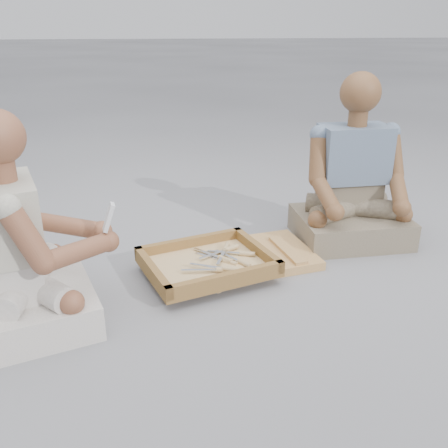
{
  "coord_description": "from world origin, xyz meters",
  "views": [
    {
      "loc": [
        -0.25,
        -1.63,
        1.07
      ],
      "look_at": [
        -0.03,
        0.22,
        0.3
      ],
      "focal_mm": 40.0,
      "sensor_mm": 36.0,
      "label": 1
    }
  ],
  "objects": [
    {
      "name": "ground",
      "position": [
        0.0,
        0.0,
        0.0
      ],
      "size": [
        60.0,
        60.0,
        0.0
      ],
      "primitive_type": "plane",
      "color": "gray",
      "rests_on": "ground"
    },
    {
      "name": "carved_panel",
      "position": [
        0.11,
        0.47,
        0.02
      ],
      "size": [
        0.69,
        0.53,
        0.04
      ],
      "primitive_type": "cube",
      "rotation": [
        0.0,
        0.0,
        0.21
      ],
      "color": "#9E6F3D",
      "rests_on": "ground"
    },
    {
      "name": "tool_tray",
      "position": [
        -0.09,
        0.33,
        0.06
      ],
      "size": [
        0.65,
        0.58,
        0.07
      ],
      "rotation": [
        0.0,
        0.0,
        0.33
      ],
      "color": "brown",
      "rests_on": "carved_panel"
    },
    {
      "name": "chisel_0",
      "position": [
        -0.01,
        0.34,
        0.07
      ],
      "size": [
        0.18,
        0.15,
        0.02
      ],
      "rotation": [
        0.0,
        0.0,
        -0.67
      ],
      "color": "white",
      "rests_on": "tool_tray"
    },
    {
      "name": "chisel_1",
      "position": [
        -0.05,
        0.24,
        0.08
      ],
      "size": [
        0.22,
        0.04,
        0.02
      ],
      "rotation": [
        0.0,
        0.0,
        -0.09
      ],
      "color": "white",
      "rests_on": "tool_tray"
    },
    {
      "name": "chisel_2",
      "position": [
        0.01,
        0.45,
        0.08
      ],
      "size": [
        0.2,
        0.13,
        0.02
      ],
      "rotation": [
        0.0,
        0.0,
        0.54
      ],
      "color": "white",
      "rests_on": "tool_tray"
    },
    {
      "name": "chisel_3",
      "position": [
        0.05,
        0.32,
        0.07
      ],
      "size": [
        0.14,
        0.19,
        0.02
      ],
      "rotation": [
        0.0,
        0.0,
        -0.94
      ],
      "color": "white",
      "rests_on": "tool_tray"
    },
    {
      "name": "chisel_4",
      "position": [
        0.07,
        0.4,
        0.08
      ],
      "size": [
        0.22,
        0.08,
        0.02
      ],
      "rotation": [
        0.0,
        0.0,
        -0.29
      ],
      "color": "white",
      "rests_on": "tool_tray"
    },
    {
      "name": "chisel_5",
      "position": [
        -0.02,
        0.23,
        0.09
      ],
      "size": [
        0.21,
        0.1,
        0.02
      ],
      "rotation": [
        0.0,
        0.0,
        -0.4
      ],
      "color": "white",
      "rests_on": "tool_tray"
    },
    {
      "name": "chisel_6",
      "position": [
        -0.0,
        0.44,
        0.08
      ],
      "size": [
        0.09,
        0.21,
        0.02
      ],
      "rotation": [
        0.0,
        0.0,
        1.25
      ],
      "color": "white",
      "rests_on": "tool_tray"
    },
    {
      "name": "chisel_7",
      "position": [
        -0.03,
        0.36,
        0.07
      ],
      "size": [
        0.17,
        0.17,
        0.02
      ],
      "rotation": [
        0.0,
        0.0,
        -0.8
      ],
      "color": "white",
      "rests_on": "tool_tray"
    },
    {
      "name": "wood_chip_0",
      "position": [
        -0.06,
        0.19,
        0.0
      ],
      "size": [
        0.02,
        0.02,
        0.0
      ],
      "primitive_type": "cube",
      "rotation": [
        0.0,
        0.0,
        0.55
      ],
      "color": "tan",
      "rests_on": "ground"
    },
    {
      "name": "wood_chip_1",
      "position": [
        -0.28,
        0.23,
        0.0
      ],
      "size": [
        0.02,
        0.02,
        0.0
      ],
      "primitive_type": "cube",
      "rotation": [
        0.0,
        0.0,
        0.74
      ],
      "color": "tan",
      "rests_on": "ground"
    },
    {
      "name": "wood_chip_2",
      "position": [
        -0.06,
        0.27,
        0.0
      ],
      "size": [
        0.02,
        0.02,
        0.0
      ],
      "primitive_type": "cube",
      "rotation": [
        0.0,
        0.0,
        1.47
      ],
      "color": "tan",
      "rests_on": "ground"
    },
    {
      "name": "wood_chip_3",
      "position": [
        0.16,
        0.3,
        0.0
      ],
      "size": [
        0.02,
        0.02,
        0.0
      ],
      "primitive_type": "cube",
      "rotation": [
        0.0,
        0.0,
        2.31
      ],
      "color": "tan",
      "rests_on": "ground"
    },
    {
      "name": "wood_chip_4",
      "position": [
        -0.26,
        0.17,
        0.0
      ],
      "size": [
        0.02,
        0.02,
        0.0
      ],
      "primitive_type": "cube",
      "rotation": [
        0.0,
        0.0,
        1.5
      ],
      "color": "tan",
      "rests_on": "ground"
    },
    {
      "name": "wood_chip_5",
      "position": [
        -0.1,
        0.7,
        0.0
      ],
      "size": [
        0.02,
        0.02,
        0.0
      ],
      "primitive_type": "cube",
      "rotation": [
        0.0,
        0.0,
        0.62
      ],
      "color": "tan",
      "rests_on": "ground"
    },
    {
      "name": "wood_chip_6",
      "position": [
        -0.38,
        0.52,
        0.0
      ],
      "size": [
        0.02,
        0.02,
        0.0
      ],
      "primitive_type": "cube",
      "rotation": [
        0.0,
        0.0,
        0.76
      ],
      "color": "tan",
      "rests_on": "ground"
    },
    {
      "name": "wood_chip_7",
      "position": [
        0.11,
        0.71,
        0.0
      ],
      "size": [
        0.02,
        0.02,
        0.0
      ],
      "primitive_type": "cube",
      "rotation": [
        0.0,
        0.0,
        1.39
      ],
      "color": "tan",
      "rests_on": "ground"
    },
    {
      "name": "craftsman",
      "position": [
        -0.77,
        0.07,
        0.27
      ],
      "size": [
        0.6,
        0.62,
        0.8
      ],
      "rotation": [
        0.0,
        0.0,
        -1.24
      ],
      "color": "beige",
      "rests_on": "ground"
    },
    {
      "name": "companion",
      "position": [
        0.68,
        0.67,
        0.28
      ],
      "size": [
        0.56,
        0.47,
        0.84
      ],
      "rotation": [
        0.0,
        0.0,
        3.19
      ],
      "color": "gray",
      "rests_on": "ground"
    },
    {
      "name": "mobile_phone",
      "position": [
        -0.47,
        0.11,
        0.39
      ],
      "size": [
        0.06,
        0.05,
        0.11
      ],
      "rotation": [
        -0.35,
        0.0,
        -1.39
      ],
      "color": "silver",
      "rests_on": "craftsman"
    }
  ]
}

